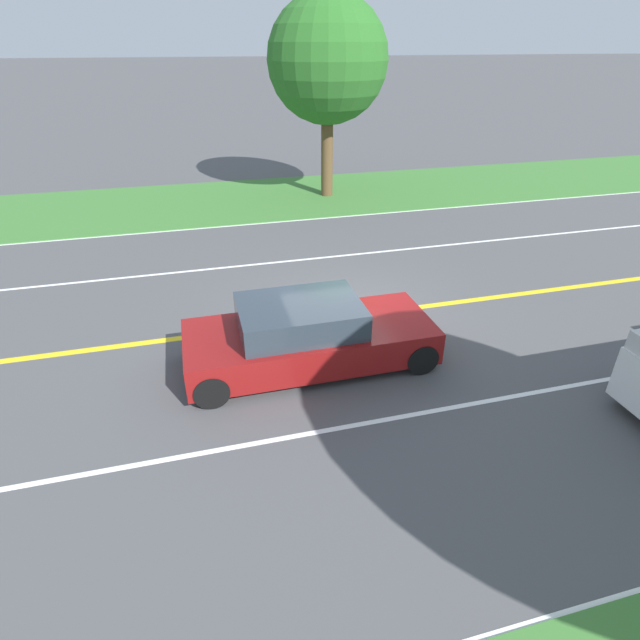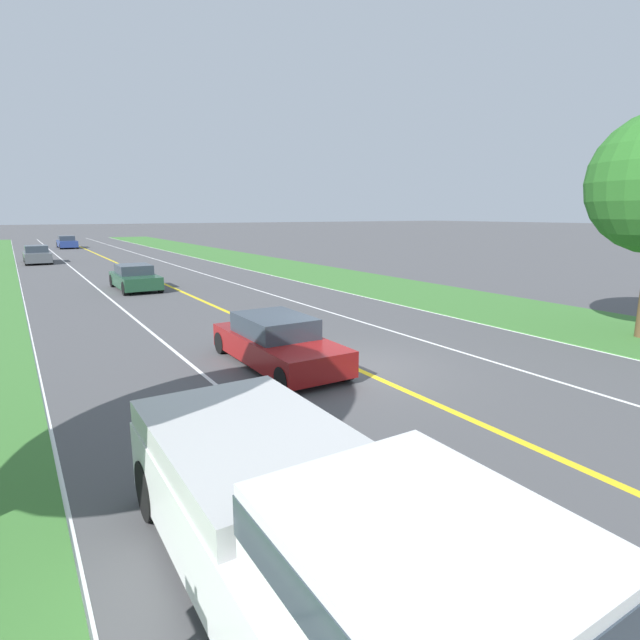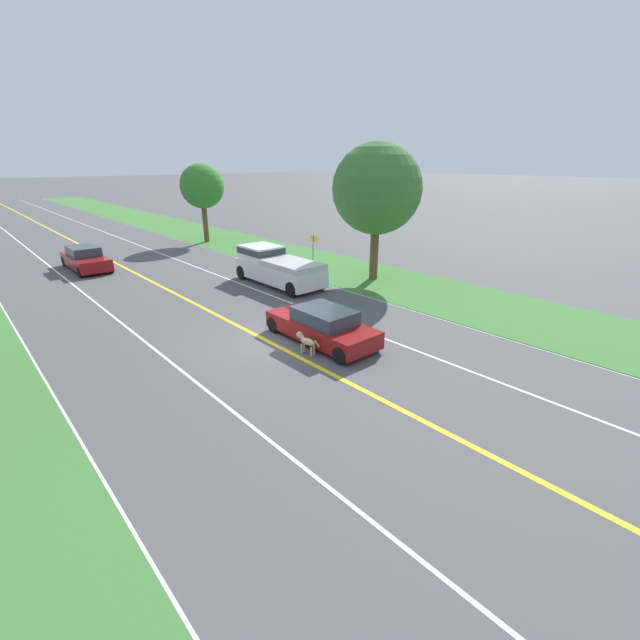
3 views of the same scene
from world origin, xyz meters
TOP-DOWN VIEW (x-y plane):
  - ground_plane at (0.00, 0.00)m, footprint 400.00×400.00m
  - centre_divider_line at (0.00, 0.00)m, footprint 0.18×160.00m
  - lane_edge_line_right at (7.00, 0.00)m, footprint 0.14×160.00m
  - lane_edge_line_left at (-7.00, 0.00)m, footprint 0.14×160.00m
  - lane_dash_same_dir at (3.50, 0.00)m, footprint 0.10×160.00m
  - lane_dash_oncoming at (-3.50, 0.00)m, footprint 0.10×160.00m
  - grass_verge_left at (-10.00, 0.00)m, footprint 6.00×160.00m
  - ego_car at (1.57, -1.24)m, footprint 1.88×4.62m
  - dog at (0.39, -1.69)m, footprint 0.34×1.12m
  - roadside_tree_left_near at (-9.75, 2.28)m, footprint 4.31×4.31m

SIDE VIEW (x-z plane):
  - ground_plane at x=0.00m, z-range 0.00..0.00m
  - centre_divider_line at x=0.00m, z-range 0.00..0.01m
  - lane_edge_line_right at x=7.00m, z-range 0.00..0.01m
  - lane_edge_line_left at x=-7.00m, z-range 0.00..0.01m
  - lane_dash_same_dir at x=3.50m, z-range 0.00..0.01m
  - lane_dash_oncoming at x=-3.50m, z-range 0.00..0.01m
  - grass_verge_left at x=-10.00m, z-range 0.00..0.03m
  - dog at x=0.39m, z-range 0.09..0.86m
  - ego_car at x=1.57m, z-range -0.04..1.27m
  - roadside_tree_left_near at x=-9.75m, z-range 1.31..8.28m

